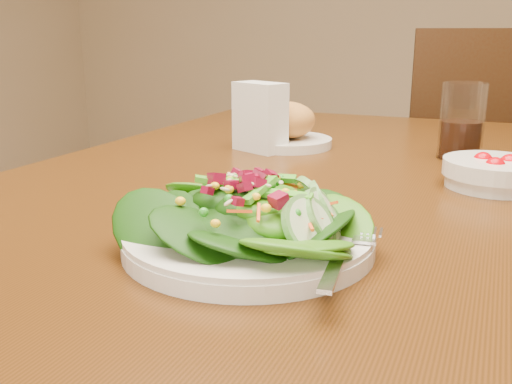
{
  "coord_description": "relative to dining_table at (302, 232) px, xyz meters",
  "views": [
    {
      "loc": [
        0.28,
        -0.85,
        0.97
      ],
      "look_at": [
        0.05,
        -0.32,
        0.81
      ],
      "focal_mm": 40.0,
      "sensor_mm": 36.0,
      "label": 1
    }
  ],
  "objects": [
    {
      "name": "napkin_holder",
      "position": [
        -0.13,
        0.13,
        0.17
      ],
      "size": [
        0.11,
        0.09,
        0.13
      ],
      "rotation": [
        0.0,
        0.0,
        -0.41
      ],
      "color": "white",
      "rests_on": "dining_table"
    },
    {
      "name": "chair_far",
      "position": [
        0.22,
        1.01,
        -0.13
      ],
      "size": [
        0.54,
        0.54,
        0.98
      ],
      "rotation": [
        0.0,
        0.0,
        3.35
      ],
      "color": "black",
      "rests_on": "ground_plane"
    },
    {
      "name": "drinking_glass",
      "position": [
        0.22,
        0.21,
        0.16
      ],
      "size": [
        0.08,
        0.08,
        0.13
      ],
      "color": "silver",
      "rests_on": "dining_table"
    },
    {
      "name": "dining_table",
      "position": [
        0.0,
        0.0,
        0.0
      ],
      "size": [
        0.9,
        1.4,
        0.75
      ],
      "color": "#44220A",
      "rests_on": "ground_plane"
    },
    {
      "name": "bread_plate",
      "position": [
        -0.1,
        0.19,
        0.14
      ],
      "size": [
        0.18,
        0.18,
        0.09
      ],
      "color": "silver",
      "rests_on": "dining_table"
    },
    {
      "name": "salad_plate",
      "position": [
        0.06,
        -0.34,
        0.13
      ],
      "size": [
        0.26,
        0.26,
        0.08
      ],
      "rotation": [
        0.0,
        0.0,
        0.08
      ],
      "color": "silver",
      "rests_on": "dining_table"
    },
    {
      "name": "tomato_bowl",
      "position": [
        0.28,
        0.02,
        0.12
      ],
      "size": [
        0.15,
        0.15,
        0.05
      ],
      "color": "silver",
      "rests_on": "dining_table"
    }
  ]
}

